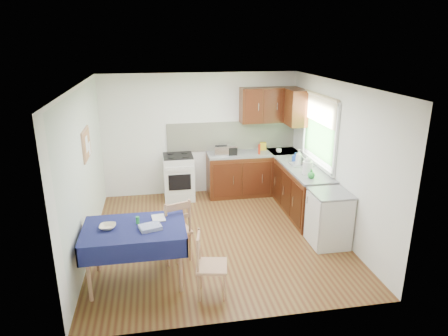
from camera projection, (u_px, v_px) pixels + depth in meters
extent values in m
plane|color=#512A15|center=(217.00, 236.00, 6.64)|extent=(4.20, 4.20, 0.00)
cube|color=silver|center=(216.00, 84.00, 5.86)|extent=(4.00, 4.20, 0.02)
cube|color=white|center=(201.00, 135.00, 8.22)|extent=(4.00, 0.02, 2.50)
cube|color=white|center=(247.00, 223.00, 4.29)|extent=(4.00, 0.02, 2.50)
cube|color=silver|center=(84.00, 172.00, 5.92)|extent=(0.02, 4.20, 2.50)
cube|color=white|center=(336.00, 159.00, 6.58)|extent=(0.02, 4.20, 2.50)
cube|color=#371309|center=(253.00, 174.00, 8.37)|extent=(1.90, 0.60, 0.86)
cube|color=#371309|center=(302.00, 192.00, 7.40)|extent=(0.60, 1.70, 0.86)
cube|color=slate|center=(253.00, 153.00, 8.23)|extent=(1.90, 0.60, 0.04)
cube|color=slate|center=(303.00, 169.00, 7.26)|extent=(0.60, 1.70, 0.04)
cube|color=slate|center=(284.00, 152.00, 8.33)|extent=(0.60, 0.60, 0.04)
cube|color=#EAE6C6|center=(232.00, 136.00, 8.33)|extent=(2.70, 0.02, 0.60)
cube|color=#371309|center=(270.00, 105.00, 8.10)|extent=(1.20, 0.35, 0.70)
cube|color=#371309|center=(297.00, 108.00, 7.77)|extent=(0.35, 0.50, 0.70)
cube|color=silver|center=(179.00, 177.00, 8.10)|extent=(0.60, 0.60, 0.90)
cube|color=black|center=(178.00, 156.00, 7.96)|extent=(0.58, 0.58, 0.02)
cube|color=black|center=(180.00, 182.00, 7.82)|extent=(0.44, 0.01, 0.32)
cube|color=#2B5D26|center=(320.00, 134.00, 7.16)|extent=(0.01, 1.40, 0.85)
cube|color=silver|center=(322.00, 98.00, 6.95)|extent=(0.04, 1.48, 0.06)
cube|color=silver|center=(317.00, 163.00, 7.33)|extent=(0.04, 1.48, 0.06)
cube|color=tan|center=(320.00, 110.00, 7.02)|extent=(0.02, 1.36, 0.44)
cube|color=silver|center=(329.00, 220.00, 6.28)|extent=(0.55, 0.58, 0.85)
cube|color=slate|center=(331.00, 193.00, 6.14)|extent=(0.58, 0.60, 0.03)
cube|color=#A57352|center=(86.00, 144.00, 6.10)|extent=(0.02, 0.62, 0.47)
cube|color=#9F6042|center=(87.00, 144.00, 6.10)|extent=(0.01, 0.56, 0.41)
cube|color=white|center=(87.00, 144.00, 6.02)|extent=(0.00, 0.18, 0.24)
cube|color=white|center=(90.00, 148.00, 6.25)|extent=(0.00, 0.15, 0.20)
cube|color=#110F3E|center=(134.00, 228.00, 5.19)|extent=(1.29, 0.86, 0.03)
cube|color=#110F3E|center=(133.00, 253.00, 4.82)|extent=(1.33, 0.02, 0.26)
cube|color=#110F3E|center=(136.00, 221.00, 5.64)|extent=(1.33, 0.02, 0.26)
cube|color=#110F3E|center=(83.00, 240.00, 5.12)|extent=(0.02, 0.90, 0.26)
cube|color=#110F3E|center=(185.00, 232.00, 5.34)|extent=(0.02, 0.90, 0.26)
cylinder|color=#A57352|center=(88.00, 274.00, 4.90)|extent=(0.05, 0.05, 0.78)
cylinder|color=#A57352|center=(180.00, 265.00, 5.09)|extent=(0.05, 0.05, 0.78)
cylinder|color=#A57352|center=(96.00, 246.00, 5.55)|extent=(0.05, 0.05, 0.78)
cylinder|color=#A57352|center=(177.00, 239.00, 5.74)|extent=(0.05, 0.05, 0.78)
cube|color=#A57352|center=(174.00, 230.00, 5.85)|extent=(0.55, 0.55, 0.04)
cube|color=#A57352|center=(178.00, 212.00, 5.59)|extent=(0.38, 0.15, 0.31)
cylinder|color=#A57352|center=(181.00, 236.00, 6.15)|extent=(0.04, 0.04, 0.46)
cylinder|color=#A57352|center=(159.00, 242.00, 5.99)|extent=(0.04, 0.04, 0.46)
cylinder|color=#A57352|center=(190.00, 246.00, 5.86)|extent=(0.04, 0.04, 0.46)
cylinder|color=#A57352|center=(168.00, 252.00, 5.70)|extent=(0.04, 0.04, 0.46)
cube|color=#A57352|center=(212.00, 266.00, 5.03)|extent=(0.44, 0.44, 0.04)
cube|color=#A57352|center=(198.00, 244.00, 4.93)|extent=(0.09, 0.34, 0.27)
cylinder|color=#A57352|center=(224.00, 287.00, 4.94)|extent=(0.03, 0.03, 0.41)
cylinder|color=#A57352|center=(224.00, 273.00, 5.24)|extent=(0.03, 0.03, 0.41)
cylinder|color=#A57352|center=(199.00, 287.00, 4.95)|extent=(0.03, 0.03, 0.41)
cylinder|color=#A57352|center=(201.00, 273.00, 5.24)|extent=(0.03, 0.03, 0.41)
cube|color=silver|center=(221.00, 151.00, 7.98)|extent=(0.28, 0.17, 0.20)
cube|color=black|center=(221.00, 145.00, 7.94)|extent=(0.24, 0.02, 0.02)
cube|color=black|center=(228.00, 150.00, 8.08)|extent=(0.33, 0.29, 0.16)
cube|color=silver|center=(228.00, 145.00, 8.05)|extent=(0.33, 0.29, 0.03)
cylinder|color=#B5250E|center=(259.00, 149.00, 8.06)|extent=(0.05, 0.05, 0.21)
cube|color=gold|center=(263.00, 146.00, 8.37)|extent=(0.14, 0.12, 0.16)
cube|color=gray|center=(301.00, 164.00, 7.42)|extent=(0.40, 0.31, 0.02)
cylinder|color=silver|center=(302.00, 160.00, 7.39)|extent=(0.05, 0.19, 0.19)
cylinder|color=silver|center=(307.00, 168.00, 6.90)|extent=(0.17, 0.17, 0.22)
sphere|color=silver|center=(308.00, 160.00, 6.86)|extent=(0.11, 0.11, 0.11)
imported|color=silver|center=(279.00, 151.00, 8.18)|extent=(0.13, 0.13, 0.09)
imported|color=silver|center=(299.00, 158.00, 7.32)|extent=(0.17, 0.17, 0.31)
imported|color=#1F4AB8|center=(295.00, 157.00, 7.57)|extent=(0.11, 0.11, 0.18)
imported|color=green|center=(311.00, 174.00, 6.68)|extent=(0.17, 0.17, 0.16)
imported|color=beige|center=(108.00, 227.00, 5.14)|extent=(0.22, 0.22, 0.05)
imported|color=white|center=(152.00, 219.00, 5.40)|extent=(0.20, 0.26, 0.02)
cylinder|color=green|center=(138.00, 220.00, 5.27)|extent=(0.05, 0.05, 0.10)
cube|color=navy|center=(150.00, 227.00, 5.13)|extent=(0.32, 0.28, 0.05)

